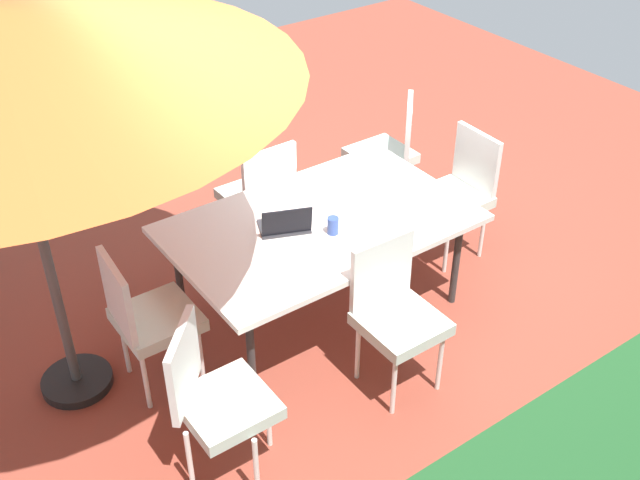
{
  "coord_description": "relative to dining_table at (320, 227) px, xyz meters",
  "views": [
    {
      "loc": [
        2.46,
        3.46,
        3.58
      ],
      "look_at": [
        0.0,
        0.0,
        0.61
      ],
      "focal_mm": 43.93,
      "sensor_mm": 36.0,
      "label": 1
    }
  ],
  "objects": [
    {
      "name": "ground_plane",
      "position": [
        0.0,
        0.0,
        -0.72
      ],
      "size": [
        10.0,
        10.0,
        0.02
      ],
      "primitive_type": "cube",
      "color": "brown"
    },
    {
      "name": "chair_east",
      "position": [
        1.25,
        -0.03,
        -0.16
      ],
      "size": [
        0.47,
        0.46,
        0.98
      ],
      "rotation": [
        0.0,
        0.0,
        4.64
      ],
      "color": "silver",
      "rests_on": "ground_plane"
    },
    {
      "name": "dining_table",
      "position": [
        0.0,
        0.0,
        0.0
      ],
      "size": [
        1.96,
        1.23,
        0.76
      ],
      "color": "silver",
      "rests_on": "ground_plane"
    },
    {
      "name": "laptop",
      "position": [
        0.25,
        -0.04,
        0.09
      ],
      "size": [
        0.39,
        0.35,
        0.21
      ],
      "rotation": [
        0.0,
        0.0,
        -0.39
      ],
      "color": "#2D2D33",
      "rests_on": "dining_table"
    },
    {
      "name": "chair_north",
      "position": [
        0.01,
        0.8,
        -0.16
      ],
      "size": [
        0.46,
        0.47,
        0.98
      ],
      "rotation": [
        0.0,
        0.0,
        3.12
      ],
      "color": "silver",
      "rests_on": "ground_plane"
    },
    {
      "name": "chair_west",
      "position": [
        -1.27,
        -0.0,
        -0.16
      ],
      "size": [
        0.47,
        0.46,
        0.98
      ],
      "rotation": [
        0.0,
        0.0,
        1.54
      ],
      "color": "silver",
      "rests_on": "ground_plane"
    },
    {
      "name": "chair_southwest",
      "position": [
        -1.25,
        -0.79,
        -0.16
      ],
      "size": [
        0.59,
        0.59,
        0.98
      ],
      "rotation": [
        0.0,
        0.0,
        0.84
      ],
      "color": "silver",
      "rests_on": "ground_plane"
    },
    {
      "name": "chair_south",
      "position": [
        -0.03,
        -0.81,
        -0.16
      ],
      "size": [
        0.46,
        0.46,
        0.98
      ],
      "rotation": [
        0.0,
        0.0,
        0.01
      ],
      "color": "silver",
      "rests_on": "ground_plane"
    },
    {
      "name": "cup",
      "position": [
        0.01,
        0.16,
        0.1
      ],
      "size": [
        0.07,
        0.07,
        0.12
      ],
      "primitive_type": "cylinder",
      "color": "#334C99",
      "rests_on": "dining_table"
    },
    {
      "name": "chair_northeast",
      "position": [
        1.24,
        0.78,
        -0.16
      ],
      "size": [
        0.59,
        0.59,
        0.98
      ],
      "rotation": [
        0.0,
        0.0,
        3.97
      ],
      "color": "silver",
      "rests_on": "ground_plane"
    }
  ]
}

